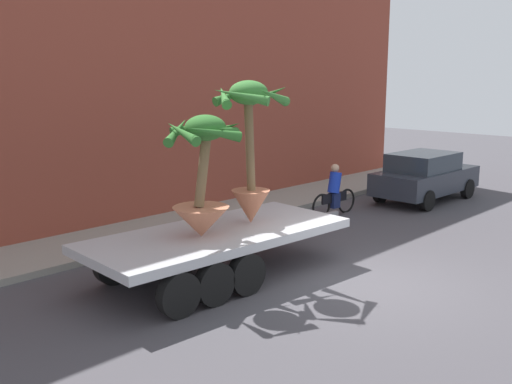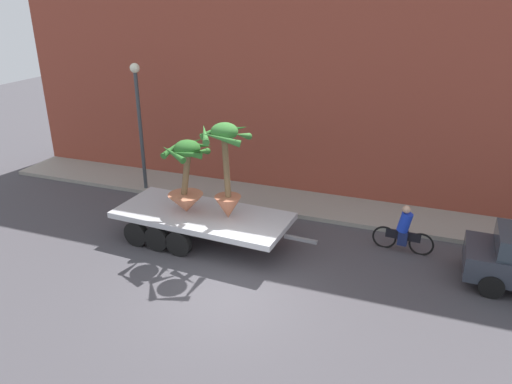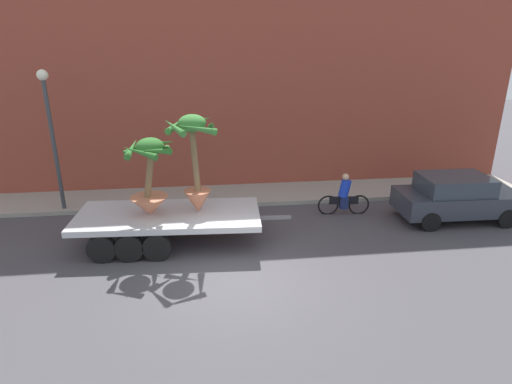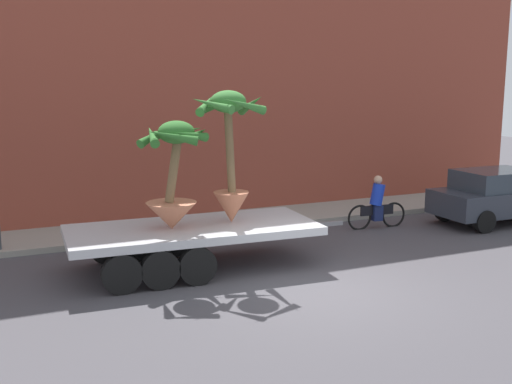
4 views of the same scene
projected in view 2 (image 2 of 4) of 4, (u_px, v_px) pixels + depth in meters
The scene contains 8 objects.
ground_plane at pixel (227, 293), 12.79m from camera, with size 60.00×60.00×0.00m, color #423F44.
sidewalk at pixel (292, 202), 18.03m from camera, with size 24.00×2.20×0.15m, color gray.
building_facade at pixel (309, 78), 17.84m from camera, with size 24.00×1.20×8.78m, color brown.
flatbed_trailer at pixel (196, 218), 15.25m from camera, with size 6.52×2.63×0.98m.
potted_palm_rear at pixel (186, 180), 14.74m from camera, with size 1.55×1.64×2.33m.
potted_palm_middle at pixel (226, 168), 14.14m from camera, with size 1.56×1.59×2.95m.
cyclist at pixel (404, 231), 14.61m from camera, with size 1.84×0.37×1.54m.
street_lamp at pixel (139, 111), 17.99m from camera, with size 0.36×0.36×4.83m.
Camera 2 is at (4.48, -9.82, 7.40)m, focal length 33.98 mm.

